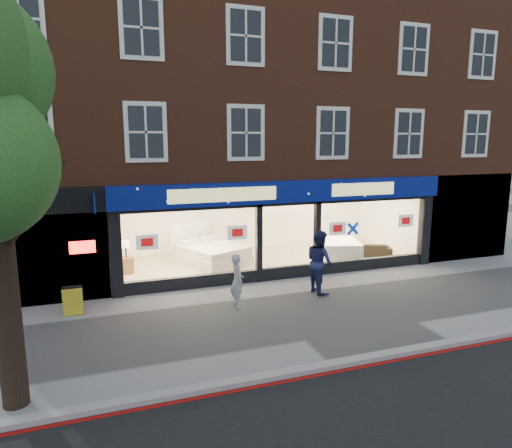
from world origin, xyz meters
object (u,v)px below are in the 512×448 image
pedestrian_blue (320,261)px  a_board (73,301)px  pedestrian_grey (237,281)px  sofa (368,249)px  mattress_stack (339,250)px  display_bed (211,253)px

pedestrian_blue → a_board: bearing=82.8°
pedestrian_grey → pedestrian_blue: (2.71, 0.34, 0.21)m
sofa → pedestrian_blue: size_ratio=0.89×
sofa → pedestrian_grey: pedestrian_grey is taller
mattress_stack → display_bed: bearing=168.5°
a_board → pedestrian_grey: (4.29, -0.83, 0.36)m
pedestrian_grey → mattress_stack: bearing=-56.6°
display_bed → pedestrian_grey: (-0.33, -4.33, 0.27)m
display_bed → mattress_stack: display_bed is taller
sofa → a_board: (-10.74, -2.54, 0.04)m
display_bed → pedestrian_blue: size_ratio=1.57×
pedestrian_grey → pedestrian_blue: bearing=-82.7°
pedestrian_grey → pedestrian_blue: 2.74m
mattress_stack → pedestrian_blue: (-2.41, -3.01, 0.52)m
mattress_stack → pedestrian_grey: (-5.12, -3.35, 0.30)m
display_bed → pedestrian_blue: (2.39, -3.99, 0.48)m
a_board → pedestrian_blue: (7.00, -0.49, 0.57)m
sofa → pedestrian_blue: (-3.74, -3.02, 0.61)m
a_board → pedestrian_blue: size_ratio=0.41×
sofa → pedestrian_blue: pedestrian_blue is taller
sofa → a_board: size_ratio=2.20×
pedestrian_grey → sofa: bearing=-62.2°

